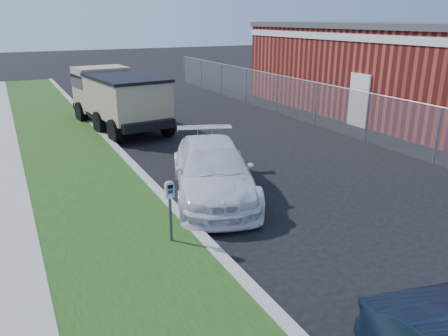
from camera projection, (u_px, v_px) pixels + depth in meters
name	position (u px, v px, depth m)	size (l,w,h in m)	color
ground	(295.00, 211.00, 10.39)	(120.00, 120.00, 0.00)	black
streetside	(37.00, 222.00, 9.69)	(6.12, 50.00, 0.15)	gray
chainlink_fence	(316.00, 96.00, 18.45)	(0.06, 30.06, 30.00)	slate
brick_building	(402.00, 66.00, 21.57)	(9.20, 14.20, 4.17)	maroon
parking_meter	(170.00, 198.00, 8.46)	(0.18, 0.13, 1.28)	#3F4247
white_wagon	(212.00, 169.00, 11.19)	(1.92, 4.72, 1.37)	silver
dump_truck	(117.00, 96.00, 18.00)	(3.00, 6.20, 2.34)	black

